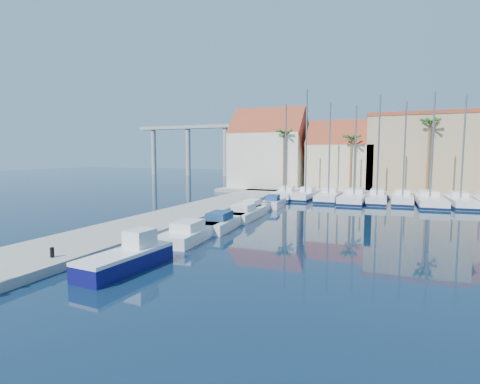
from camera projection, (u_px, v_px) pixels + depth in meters
name	position (u px, v px, depth m)	size (l,w,h in m)	color
ground	(166.00, 285.00, 17.28)	(260.00, 260.00, 0.00)	black
quay_west	(164.00, 220.00, 33.07)	(6.00, 77.00, 0.50)	gray
shore_north	(394.00, 192.00, 57.77)	(54.00, 16.00, 0.50)	gray
bollard	(52.00, 252.00, 20.05)	(0.22, 0.22, 0.55)	black
fishing_boat	(128.00, 257.00, 19.51)	(2.28, 5.72, 1.96)	#0E0E53
motorboat_west_0	(192.00, 232.00, 26.67)	(2.74, 7.19, 1.40)	white
motorboat_west_1	(222.00, 222.00, 30.82)	(2.68, 7.01, 1.40)	white
motorboat_west_2	(245.00, 213.00, 35.60)	(2.58, 7.24, 1.40)	white
motorboat_west_3	(254.00, 208.00, 38.96)	(2.15, 5.90, 1.40)	white
motorboat_west_4	(273.00, 202.00, 43.51)	(2.49, 6.18, 1.40)	white
sailboat_0	(286.00, 194.00, 52.12)	(3.29, 9.95, 12.79)	white
sailboat_1	(306.00, 194.00, 51.14)	(2.88, 9.08, 14.67)	white
sailboat_2	(329.00, 196.00, 49.81)	(2.93, 10.04, 12.74)	white
sailboat_3	(354.00, 197.00, 48.13)	(3.16, 11.16, 12.13)	white
sailboat_4	(377.00, 197.00, 47.47)	(2.48, 9.06, 13.30)	white
sailboat_5	(402.00, 198.00, 46.91)	(2.63, 9.28, 12.42)	white
sailboat_6	(429.00, 200.00, 45.40)	(3.25, 11.49, 13.32)	white
sailboat_7	(459.00, 201.00, 44.18)	(2.96, 9.71, 12.74)	white
building_0	(269.00, 152.00, 63.71)	(12.30, 9.00, 13.50)	beige
building_1	(341.00, 159.00, 59.34)	(10.30, 8.00, 11.00)	#CFB592
building_2	(418.00, 153.00, 56.05)	(14.20, 10.20, 11.50)	tan
palm_0	(284.00, 135.00, 57.35)	(2.60, 2.60, 10.15)	brown
palm_1	(352.00, 140.00, 53.70)	(2.60, 2.60, 9.15)	brown
palm_2	(430.00, 124.00, 49.77)	(2.60, 2.60, 11.15)	brown
viaduct	(209.00, 140.00, 106.50)	(48.00, 2.20, 14.45)	#9E9E99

